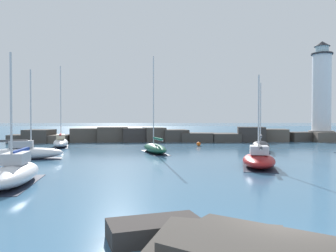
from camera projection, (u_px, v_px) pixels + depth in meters
name	position (u px, v px, depth m)	size (l,w,h in m)	color
open_sea_beyond	(165.00, 130.00, 114.01)	(400.00, 116.00, 0.01)	#2D5B7F
breakwater_jetty	(175.00, 136.00, 54.14)	(55.04, 6.73, 2.45)	#423D38
lighthouse	(322.00, 97.00, 55.55)	(4.10, 4.10, 16.95)	gray
sailboat_moored_0	(259.00, 159.00, 25.42)	(3.81, 6.22, 7.24)	maroon
sailboat_moored_1	(155.00, 148.00, 36.36)	(3.52, 7.32, 10.82)	#195138
sailboat_moored_2	(260.00, 146.00, 38.04)	(3.52, 5.98, 7.98)	black
sailboat_moored_3	(15.00, 173.00, 18.77)	(2.83, 6.81, 7.46)	white
sailboat_moored_6	(61.00, 142.00, 44.43)	(3.73, 7.92, 11.04)	white
sailboat_moored_7	(25.00, 152.00, 30.39)	(7.01, 3.37, 8.38)	white
mooring_buoy_orange_near	(199.00, 144.00, 45.43)	(0.58, 0.58, 0.78)	#EA5914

